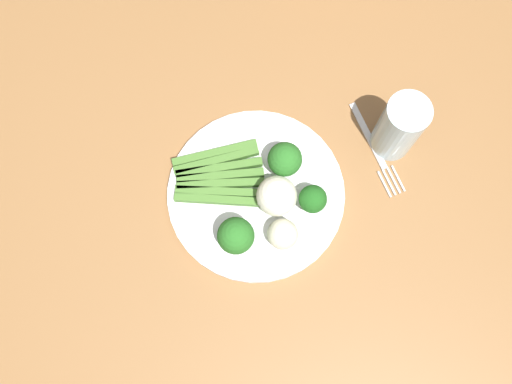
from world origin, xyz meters
TOP-DOWN VIEW (x-y plane):
  - ground_plane at (0.00, 0.00)m, footprint 6.00×6.00m
  - dining_table at (0.00, 0.00)m, footprint 1.15×0.95m
  - plate at (0.06, -0.03)m, footprint 0.27×0.27m
  - asparagus_bundle at (0.11, -0.06)m, footprint 0.14×0.11m
  - broccoli_back_right at (0.01, -0.06)m, footprint 0.05×0.05m
  - broccoli_back at (0.10, 0.04)m, footprint 0.05×0.05m
  - broccoli_right at (-0.02, -0.00)m, footprint 0.04×0.04m
  - cauliflower_near_fork at (0.03, -0.01)m, footprint 0.06×0.06m
  - cauliflower_left at (0.03, 0.04)m, footprint 0.05×0.05m
  - fork at (-0.14, -0.08)m, footprint 0.06×0.16m
  - water_glass at (-0.16, -0.09)m, footprint 0.06×0.06m

SIDE VIEW (x-z plane):
  - ground_plane at x=0.00m, z-range -0.02..0.00m
  - dining_table at x=0.00m, z-range 0.26..0.98m
  - fork at x=-0.14m, z-range 0.72..0.73m
  - plate at x=0.06m, z-range 0.72..0.74m
  - asparagus_bundle at x=0.11m, z-range 0.74..0.75m
  - cauliflower_left at x=0.03m, z-range 0.74..0.79m
  - broccoli_right at x=-0.02m, z-range 0.74..0.80m
  - cauliflower_near_fork at x=0.03m, z-range 0.74..0.80m
  - broccoli_back_right at x=0.01m, z-range 0.74..0.81m
  - broccoli_back at x=0.10m, z-range 0.74..0.81m
  - water_glass at x=-0.16m, z-range 0.72..0.85m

